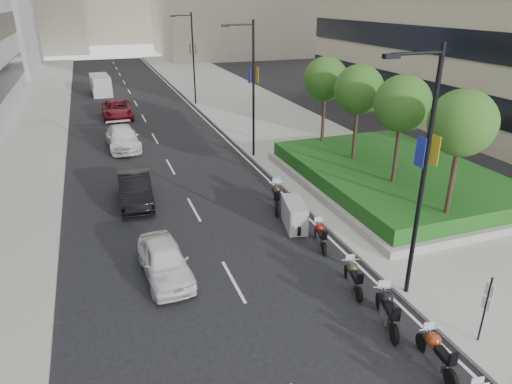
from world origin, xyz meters
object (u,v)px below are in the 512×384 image
lamp_post_2 (192,54)px  motorcycle_5 (294,215)px  car_c (123,138)px  lamp_post_1 (251,84)px  motorcycle_1 (436,352)px  motorcycle_6 (277,197)px  delivery_van (101,86)px  motorcycle_4 (320,235)px  motorcycle_3 (353,276)px  lamp_post_0 (421,167)px  car_d (117,109)px  parking_sign (486,306)px  car_b (135,189)px  motorcycle_2 (387,309)px  car_a (165,261)px

lamp_post_2 → motorcycle_5: size_ratio=3.90×
car_c → lamp_post_1: bearing=-34.8°
motorcycle_1 → motorcycle_6: motorcycle_6 is taller
lamp_post_2 → motorcycle_6: size_ratio=3.88×
delivery_van → motorcycle_5: bearing=-82.6°
motorcycle_4 → motorcycle_5: (-0.34, 2.07, 0.12)m
car_c → motorcycle_3: bearing=-74.6°
lamp_post_0 → car_c: lamp_post_0 is taller
motorcycle_3 → car_d: (-6.34, 31.11, 0.25)m
motorcycle_6 → delivery_van: bearing=33.1°
motorcycle_4 → car_d: (-6.68, 27.76, 0.25)m
motorcycle_4 → parking_sign: bearing=-151.7°
lamp_post_0 → motorcycle_4: bearing=105.3°
motorcycle_3 → motorcycle_4: motorcycle_3 is taller
lamp_post_1 → motorcycle_4: lamp_post_1 is taller
car_b → car_c: (0.20, 10.40, -0.01)m
parking_sign → motorcycle_4: bearing=104.1°
lamp_post_1 → motorcycle_2: lamp_post_1 is taller
lamp_post_0 → motorcycle_6: size_ratio=3.88×
delivery_van → lamp_post_1: bearing=-75.6°
motorcycle_6 → motorcycle_4: bearing=-154.4°
lamp_post_1 → parking_sign: bearing=-88.1°
parking_sign → motorcycle_5: bearing=103.1°
lamp_post_0 → motorcycle_6: bearing=99.8°
motorcycle_3 → car_c: size_ratio=0.38×
motorcycle_2 → car_b: (-6.82, 13.07, 0.16)m
lamp_post_0 → motorcycle_5: lamp_post_0 is taller
lamp_post_0 → motorcycle_2: (-1.54, -1.19, -4.45)m
lamp_post_1 → motorcycle_5: (-1.53, -10.60, -4.41)m
parking_sign → motorcycle_6: parking_sign is taller
motorcycle_2 → lamp_post_0: bearing=-34.0°
lamp_post_1 → lamp_post_2: bearing=90.0°
delivery_van → car_a: bearing=-92.5°
car_b → motorcycle_6: bearing=-22.1°
lamp_post_0 → motorcycle_5: bearing=103.4°
lamp_post_2 → motorcycle_1: bearing=-92.0°
car_a → car_d: car_d is taller
lamp_post_2 → motorcycle_2: 36.50m
lamp_post_0 → motorcycle_4: size_ratio=4.51×
motorcycle_5 → car_a: bearing=120.4°
parking_sign → delivery_van: 48.08m
lamp_post_1 → car_b: (-8.37, -5.12, -4.29)m
parking_sign → motorcycle_6: 11.94m
parking_sign → motorcycle_3: bearing=118.7°
lamp_post_2 → car_a: 32.10m
lamp_post_1 → car_b: bearing=-148.5°
lamp_post_1 → lamp_post_2: (0.00, 18.00, 0.00)m
motorcycle_3 → delivery_van: (-7.24, 43.15, 0.46)m
motorcycle_2 → car_d: 33.89m
parking_sign → motorcycle_2: (-2.20, 1.81, -0.84)m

